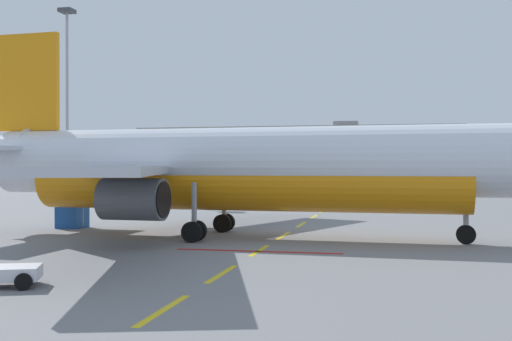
{
  "coord_description": "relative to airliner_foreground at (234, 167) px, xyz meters",
  "views": [
    {
      "loc": [
        24.31,
        -7.01,
        4.01
      ],
      "look_at": [
        16.98,
        26.19,
        3.78
      ],
      "focal_mm": 44.35,
      "sensor_mm": 36.0,
      "label": 1
    }
  ],
  "objects": [
    {
      "name": "apron_paint_markings",
      "position": [
        2.61,
        10.83,
        -3.95
      ],
      "size": [
        8.0,
        96.42,
        0.01
      ],
      "color": "yellow",
      "rests_on": "ground"
    },
    {
      "name": "apron_light_mast_near",
      "position": [
        -33.07,
        40.83,
        11.37
      ],
      "size": [
        1.8,
        1.8,
        24.61
      ],
      "color": "slate",
      "rests_on": "ground"
    },
    {
      "name": "uld_cargo_container",
      "position": [
        -11.62,
        2.95,
        -3.15
      ],
      "size": [
        1.7,
        1.66,
        1.6
      ],
      "color": "#194C9E",
      "rests_on": "ground"
    },
    {
      "name": "airliner_foreground",
      "position": [
        0.0,
        0.0,
        0.0
      ],
      "size": [
        34.77,
        34.6,
        12.2
      ],
      "color": "silver",
      "rests_on": "ground"
    },
    {
      "name": "terminal_satellite",
      "position": [
        -15.06,
        125.36,
        2.9
      ],
      "size": [
        78.99,
        23.79,
        15.26
      ],
      "color": "#9E998E",
      "rests_on": "ground"
    }
  ]
}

